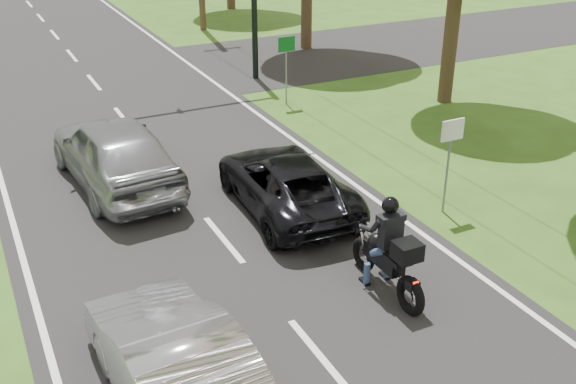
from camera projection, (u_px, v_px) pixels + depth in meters
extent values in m
plane|color=#325317|center=(321.00, 357.00, 10.29)|extent=(140.00, 140.00, 0.00)
cube|color=black|center=(142.00, 140.00, 18.32)|extent=(8.00, 100.00, 0.01)
cube|color=black|center=(94.00, 83.00, 23.13)|extent=(60.00, 7.00, 0.01)
torus|color=black|center=(364.00, 254.00, 12.38)|extent=(0.14, 0.65, 0.65)
torus|color=black|center=(410.00, 296.00, 11.20)|extent=(0.16, 0.71, 0.71)
cube|color=black|center=(384.00, 257.00, 11.74)|extent=(0.28, 0.93, 0.29)
sphere|color=black|center=(377.00, 242.00, 11.86)|extent=(0.33, 0.33, 0.33)
cube|color=black|center=(396.00, 258.00, 11.39)|extent=(0.34, 0.54, 0.10)
cube|color=#FF0C07|center=(416.00, 283.00, 10.97)|extent=(0.10, 0.03, 0.05)
cylinder|color=silver|center=(408.00, 285.00, 11.51)|extent=(0.10, 0.78, 0.09)
cylinder|color=black|center=(371.00, 228.00, 11.94)|extent=(0.61, 0.04, 0.04)
cube|color=black|center=(407.00, 251.00, 11.02)|extent=(0.43, 0.40, 0.31)
cube|color=black|center=(391.00, 231.00, 11.36)|extent=(0.39, 0.22, 0.59)
sphere|color=black|center=(390.00, 205.00, 11.21)|extent=(0.29, 0.29, 0.29)
cylinder|color=navy|center=(367.00, 274.00, 11.97)|extent=(0.12, 0.12, 0.44)
cylinder|color=navy|center=(387.00, 268.00, 12.14)|extent=(0.12, 0.12, 0.44)
imported|color=black|center=(285.00, 182.00, 14.50)|extent=(2.30, 4.49, 1.22)
imported|color=#A7A7AC|center=(178.00, 371.00, 8.95)|extent=(1.73, 4.43, 1.44)
imported|color=gray|center=(114.00, 152.00, 15.44)|extent=(2.34, 5.04, 1.67)
cylinder|color=slate|center=(447.00, 170.00, 14.15)|extent=(0.05, 0.05, 2.00)
cube|color=silver|center=(453.00, 130.00, 13.73)|extent=(0.55, 0.04, 0.45)
cylinder|color=slate|center=(286.00, 73.00, 20.66)|extent=(0.05, 0.05, 2.00)
cube|color=#0C591E|center=(287.00, 44.00, 20.23)|extent=(0.55, 0.04, 0.45)
cylinder|color=#332316|center=(454.00, 7.00, 20.05)|extent=(0.44, 0.44, 5.88)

